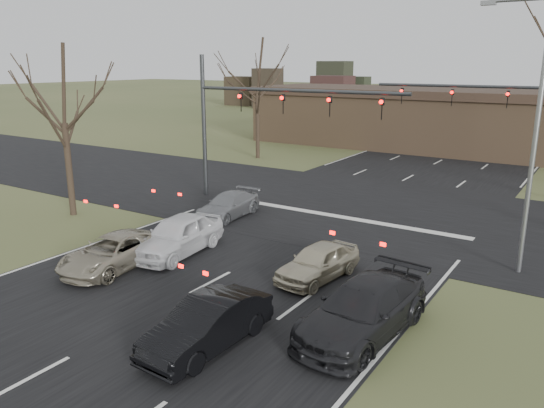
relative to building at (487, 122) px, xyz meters
The scene contains 15 objects.
ground 38.15m from the building, 93.01° to the right, with size 360.00×360.00×0.00m, color #47532C.
road_main 22.25m from the building, 95.19° to the left, with size 14.00×300.00×0.02m, color black.
road_cross 23.24m from the building, 94.97° to the right, with size 200.00×14.00×0.02m, color black.
building is the anchor object (origin of this frame).
mast_arm_near 26.14m from the building, 106.13° to the right, with size 12.12×0.24×8.00m.
mast_arm_far 15.75m from the building, 74.42° to the right, with size 11.12×0.24×8.00m.
streetlight_right_near 28.97m from the building, 76.31° to the right, with size 2.34×0.25×10.00m.
tree_left_near 34.95m from the building, 112.87° to the right, with size 5.10×5.10×8.50m.
tree_left_far 20.39m from the building, 139.09° to the right, with size 5.70×5.70×9.50m.
car_silver_suv 36.43m from the building, 99.50° to the right, with size 2.09×4.52×1.26m, color #A49B84.
car_white_sedan 33.81m from the building, 98.52° to the right, with size 1.87×4.65×1.58m, color silver.
car_black_hatch 38.50m from the building, 88.91° to the right, with size 1.46×4.18×1.38m, color black.
car_charcoal_sedan 35.75m from the building, 83.59° to the right, with size 2.13×5.24×1.52m, color black.
car_grey_ahead 28.84m from the building, 103.15° to the right, with size 1.69×4.16×1.21m, color gray.
car_silver_ahead 32.66m from the building, 88.24° to the right, with size 1.52×3.77×1.29m, color beige.
Camera 1 is at (11.27, -10.44, 7.55)m, focal length 35.00 mm.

